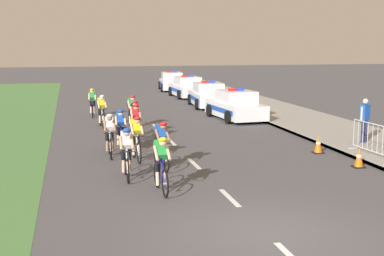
{
  "coord_description": "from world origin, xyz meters",
  "views": [
    {
      "loc": [
        -3.85,
        -10.05,
        3.87
      ],
      "look_at": [
        0.03,
        7.11,
        1.1
      ],
      "focal_mm": 50.79,
      "sensor_mm": 36.0,
      "label": 1
    }
  ],
  "objects_px": {
    "cyclist_ninth": "(132,111)",
    "police_car_furthest": "(172,82)",
    "police_car_third": "(187,88)",
    "traffic_cone_mid": "(318,145)",
    "cyclist_seventh": "(135,117)",
    "cyclist_eighth": "(136,122)",
    "cyclist_lead": "(161,163)",
    "cyclist_fifth": "(110,134)",
    "traffic_cone_near": "(359,158)",
    "cyclist_second": "(126,152)",
    "crowd_barrier_middle": "(372,139)",
    "cyclist_sixth": "(121,129)",
    "cyclist_eleventh": "(92,102)",
    "cyclist_tenth": "(102,110)",
    "cyclist_fourth": "(136,137)",
    "spectator_middle": "(365,117)",
    "cyclist_third": "(161,144)",
    "police_car_nearest": "(235,106)",
    "police_car_second": "(208,96)"
  },
  "relations": [
    {
      "from": "cyclist_fourth",
      "to": "police_car_third",
      "type": "height_order",
      "value": "police_car_third"
    },
    {
      "from": "cyclist_third",
      "to": "cyclist_ninth",
      "type": "distance_m",
      "value": 8.47
    },
    {
      "from": "cyclist_seventh",
      "to": "police_car_furthest",
      "type": "distance_m",
      "value": 22.08
    },
    {
      "from": "police_car_second",
      "to": "cyclist_tenth",
      "type": "bearing_deg",
      "value": -135.24
    },
    {
      "from": "cyclist_seventh",
      "to": "cyclist_tenth",
      "type": "distance_m",
      "value": 2.97
    },
    {
      "from": "cyclist_second",
      "to": "cyclist_tenth",
      "type": "relative_size",
      "value": 1.0
    },
    {
      "from": "cyclist_ninth",
      "to": "police_car_furthest",
      "type": "bearing_deg",
      "value": 74.08
    },
    {
      "from": "cyclist_second",
      "to": "cyclist_ninth",
      "type": "relative_size",
      "value": 1.0
    },
    {
      "from": "cyclist_eighth",
      "to": "cyclist_lead",
      "type": "bearing_deg",
      "value": -91.97
    },
    {
      "from": "police_car_third",
      "to": "police_car_furthest",
      "type": "relative_size",
      "value": 0.98
    },
    {
      "from": "cyclist_fourth",
      "to": "cyclist_sixth",
      "type": "relative_size",
      "value": 1.0
    },
    {
      "from": "cyclist_sixth",
      "to": "cyclist_tenth",
      "type": "height_order",
      "value": "same"
    },
    {
      "from": "cyclist_fourth",
      "to": "cyclist_tenth",
      "type": "distance_m",
      "value": 7.58
    },
    {
      "from": "cyclist_second",
      "to": "crowd_barrier_middle",
      "type": "height_order",
      "value": "cyclist_second"
    },
    {
      "from": "cyclist_seventh",
      "to": "cyclist_ninth",
      "type": "xyz_separation_m",
      "value": [
        0.13,
        2.27,
        0.0
      ]
    },
    {
      "from": "cyclist_lead",
      "to": "traffic_cone_mid",
      "type": "bearing_deg",
      "value": 31.43
    },
    {
      "from": "cyclist_ninth",
      "to": "crowd_barrier_middle",
      "type": "height_order",
      "value": "cyclist_ninth"
    },
    {
      "from": "cyclist_seventh",
      "to": "crowd_barrier_middle",
      "type": "xyz_separation_m",
      "value": [
        7.31,
        -6.15,
        -0.14
      ]
    },
    {
      "from": "cyclist_seventh",
      "to": "traffic_cone_near",
      "type": "xyz_separation_m",
      "value": [
        6.15,
        -7.34,
        -0.48
      ]
    },
    {
      "from": "cyclist_third",
      "to": "cyclist_fourth",
      "type": "height_order",
      "value": "same"
    },
    {
      "from": "police_car_second",
      "to": "cyclist_eighth",
      "type": "bearing_deg",
      "value": -118.02
    },
    {
      "from": "cyclist_seventh",
      "to": "crowd_barrier_middle",
      "type": "bearing_deg",
      "value": -40.09
    },
    {
      "from": "police_car_nearest",
      "to": "traffic_cone_near",
      "type": "relative_size",
      "value": 7.08
    },
    {
      "from": "spectator_middle",
      "to": "police_car_third",
      "type": "bearing_deg",
      "value": 97.75
    },
    {
      "from": "cyclist_tenth",
      "to": "police_car_nearest",
      "type": "distance_m",
      "value": 6.89
    },
    {
      "from": "cyclist_tenth",
      "to": "traffic_cone_near",
      "type": "xyz_separation_m",
      "value": [
        7.36,
        -10.05,
        -0.48
      ]
    },
    {
      "from": "cyclist_eighth",
      "to": "crowd_barrier_middle",
      "type": "height_order",
      "value": "cyclist_eighth"
    },
    {
      "from": "police_car_furthest",
      "to": "traffic_cone_near",
      "type": "bearing_deg",
      "value": -88.87
    },
    {
      "from": "cyclist_seventh",
      "to": "crowd_barrier_middle",
      "type": "relative_size",
      "value": 0.74
    },
    {
      "from": "traffic_cone_near",
      "to": "police_car_second",
      "type": "bearing_deg",
      "value": 91.93
    },
    {
      "from": "cyclist_lead",
      "to": "cyclist_eleventh",
      "type": "relative_size",
      "value": 1.0
    },
    {
      "from": "police_car_furthest",
      "to": "cyclist_third",
      "type": "bearing_deg",
      "value": -101.29
    },
    {
      "from": "cyclist_seventh",
      "to": "traffic_cone_mid",
      "type": "xyz_separation_m",
      "value": [
        5.9,
        -5.0,
        -0.48
      ]
    },
    {
      "from": "cyclist_lead",
      "to": "cyclist_fourth",
      "type": "height_order",
      "value": "same"
    },
    {
      "from": "cyclist_eighth",
      "to": "police_car_second",
      "type": "height_order",
      "value": "police_car_second"
    },
    {
      "from": "spectator_middle",
      "to": "cyclist_fifth",
      "type": "bearing_deg",
      "value": 179.81
    },
    {
      "from": "cyclist_sixth",
      "to": "cyclist_eleventh",
      "type": "height_order",
      "value": "same"
    },
    {
      "from": "cyclist_third",
      "to": "cyclist_eleventh",
      "type": "bearing_deg",
      "value": 96.99
    },
    {
      "from": "cyclist_fifth",
      "to": "traffic_cone_mid",
      "type": "bearing_deg",
      "value": -7.9
    },
    {
      "from": "cyclist_second",
      "to": "cyclist_ninth",
      "type": "height_order",
      "value": "same"
    },
    {
      "from": "police_car_nearest",
      "to": "cyclist_fourth",
      "type": "bearing_deg",
      "value": -125.06
    },
    {
      "from": "police_car_third",
      "to": "traffic_cone_mid",
      "type": "relative_size",
      "value": 6.98
    },
    {
      "from": "cyclist_eighth",
      "to": "cyclist_tenth",
      "type": "xyz_separation_m",
      "value": [
        -1.1,
        3.97,
        0.0
      ]
    },
    {
      "from": "cyclist_eleventh",
      "to": "police_car_third",
      "type": "bearing_deg",
      "value": 52.14
    },
    {
      "from": "cyclist_second",
      "to": "police_car_nearest",
      "type": "xyz_separation_m",
      "value": [
        6.68,
        11.08,
        -0.11
      ]
    },
    {
      "from": "police_car_nearest",
      "to": "police_car_third",
      "type": "bearing_deg",
      "value": 90.0
    },
    {
      "from": "cyclist_fourth",
      "to": "cyclist_eleventh",
      "type": "distance_m",
      "value": 11.28
    },
    {
      "from": "cyclist_sixth",
      "to": "crowd_barrier_middle",
      "type": "xyz_separation_m",
      "value": [
        8.17,
        -3.25,
        -0.14
      ]
    },
    {
      "from": "cyclist_fourth",
      "to": "police_car_nearest",
      "type": "xyz_separation_m",
      "value": [
        6.12,
        8.71,
        -0.11
      ]
    },
    {
      "from": "cyclist_sixth",
      "to": "traffic_cone_mid",
      "type": "height_order",
      "value": "cyclist_sixth"
    }
  ]
}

